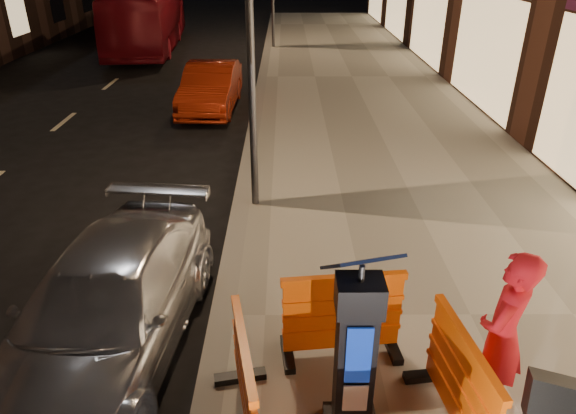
{
  "coord_description": "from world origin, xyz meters",
  "views": [
    {
      "loc": [
        0.77,
        -4.89,
        4.14
      ],
      "look_at": [
        0.8,
        1.0,
        1.1
      ],
      "focal_mm": 32.0,
      "sensor_mm": 36.0,
      "label": 1
    }
  ],
  "objects_px": {
    "barrier_back": "(342,316)",
    "barrier_kerbside": "(245,386)",
    "barrier_bldgside": "(460,385)",
    "bus_doubledecker": "(151,48)",
    "man": "(502,336)",
    "parking_kiosk": "(356,351)",
    "car_red": "(212,109)",
    "car_silver": "(116,348)"
  },
  "relations": [
    {
      "from": "parking_kiosk",
      "to": "bus_doubledecker",
      "type": "height_order",
      "value": "parking_kiosk"
    },
    {
      "from": "barrier_bldgside",
      "to": "bus_doubledecker",
      "type": "xyz_separation_m",
      "value": [
        -7.44,
        19.98,
        -0.66
      ]
    },
    {
      "from": "barrier_kerbside",
      "to": "car_silver",
      "type": "relative_size",
      "value": 0.32
    },
    {
      "from": "barrier_back",
      "to": "bus_doubledecker",
      "type": "height_order",
      "value": "bus_doubledecker"
    },
    {
      "from": "barrier_back",
      "to": "bus_doubledecker",
      "type": "distance_m",
      "value": 20.12
    },
    {
      "from": "parking_kiosk",
      "to": "barrier_kerbside",
      "type": "xyz_separation_m",
      "value": [
        -0.95,
        0.0,
        -0.4
      ]
    },
    {
      "from": "bus_doubledecker",
      "to": "barrier_kerbside",
      "type": "bearing_deg",
      "value": -79.74
    },
    {
      "from": "bus_doubledecker",
      "to": "man",
      "type": "bearing_deg",
      "value": -73.6
    },
    {
      "from": "car_red",
      "to": "barrier_back",
      "type": "bearing_deg",
      "value": -73.21
    },
    {
      "from": "car_silver",
      "to": "man",
      "type": "bearing_deg",
      "value": -8.12
    },
    {
      "from": "man",
      "to": "barrier_kerbside",
      "type": "bearing_deg",
      "value": -42.7
    },
    {
      "from": "barrier_back",
      "to": "parking_kiosk",
      "type": "bearing_deg",
      "value": -96.07
    },
    {
      "from": "parking_kiosk",
      "to": "car_red",
      "type": "distance_m",
      "value": 11.05
    },
    {
      "from": "barrier_kerbside",
      "to": "car_red",
      "type": "relative_size",
      "value": 0.35
    },
    {
      "from": "car_red",
      "to": "man",
      "type": "relative_size",
      "value": 2.18
    },
    {
      "from": "barrier_bldgside",
      "to": "car_silver",
      "type": "bearing_deg",
      "value": 64.11
    },
    {
      "from": "parking_kiosk",
      "to": "man",
      "type": "xyz_separation_m",
      "value": [
        1.34,
        0.23,
        -0.05
      ]
    },
    {
      "from": "barrier_back",
      "to": "bus_doubledecker",
      "type": "xyz_separation_m",
      "value": [
        -6.49,
        19.03,
        -0.66
      ]
    },
    {
      "from": "parking_kiosk",
      "to": "car_red",
      "type": "height_order",
      "value": "parking_kiosk"
    },
    {
      "from": "barrier_kerbside",
      "to": "car_red",
      "type": "xyz_separation_m",
      "value": [
        -1.68,
        10.68,
        -0.66
      ]
    },
    {
      "from": "barrier_kerbside",
      "to": "barrier_bldgside",
      "type": "bearing_deg",
      "value": -101.07
    },
    {
      "from": "car_red",
      "to": "bus_doubledecker",
      "type": "relative_size",
      "value": 0.4
    },
    {
      "from": "man",
      "to": "parking_kiosk",
      "type": "bearing_deg",
      "value": -38.74
    },
    {
      "from": "barrier_back",
      "to": "barrier_bldgside",
      "type": "relative_size",
      "value": 1.0
    },
    {
      "from": "parking_kiosk",
      "to": "car_silver",
      "type": "bearing_deg",
      "value": 145.86
    },
    {
      "from": "car_silver",
      "to": "barrier_kerbside",
      "type": "bearing_deg",
      "value": -30.93
    },
    {
      "from": "parking_kiosk",
      "to": "barrier_bldgside",
      "type": "bearing_deg",
      "value": -9.07
    },
    {
      "from": "barrier_kerbside",
      "to": "barrier_bldgside",
      "type": "height_order",
      "value": "same"
    },
    {
      "from": "car_silver",
      "to": "bus_doubledecker",
      "type": "bearing_deg",
      "value": 107.63
    },
    {
      "from": "barrier_back",
      "to": "car_silver",
      "type": "xyz_separation_m",
      "value": [
        -2.55,
        0.24,
        -0.66
      ]
    },
    {
      "from": "barrier_bldgside",
      "to": "man",
      "type": "distance_m",
      "value": 0.58
    },
    {
      "from": "barrier_kerbside",
      "to": "car_silver",
      "type": "xyz_separation_m",
      "value": [
        -1.6,
        1.19,
        -0.66
      ]
    },
    {
      "from": "barrier_bldgside",
      "to": "parking_kiosk",
      "type": "bearing_deg",
      "value": 82.93
    },
    {
      "from": "parking_kiosk",
      "to": "barrier_bldgside",
      "type": "height_order",
      "value": "parking_kiosk"
    },
    {
      "from": "barrier_back",
      "to": "barrier_kerbside",
      "type": "height_order",
      "value": "same"
    },
    {
      "from": "car_silver",
      "to": "car_red",
      "type": "xyz_separation_m",
      "value": [
        -0.09,
        9.49,
        0.0
      ]
    },
    {
      "from": "barrier_bldgside",
      "to": "barrier_back",
      "type": "bearing_deg",
      "value": 37.93
    },
    {
      "from": "barrier_back",
      "to": "barrier_kerbside",
      "type": "bearing_deg",
      "value": -141.07
    },
    {
      "from": "barrier_kerbside",
      "to": "bus_doubledecker",
      "type": "distance_m",
      "value": 20.75
    },
    {
      "from": "parking_kiosk",
      "to": "man",
      "type": "distance_m",
      "value": 1.36
    },
    {
      "from": "barrier_back",
      "to": "car_silver",
      "type": "relative_size",
      "value": 0.32
    },
    {
      "from": "barrier_bldgside",
      "to": "barrier_kerbside",
      "type": "bearing_deg",
      "value": 82.93
    }
  ]
}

